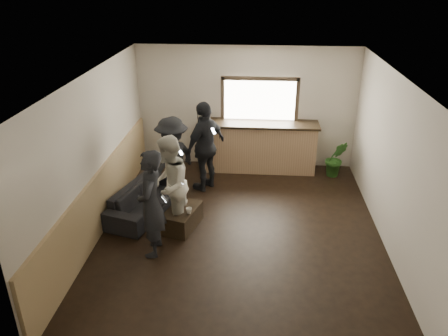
# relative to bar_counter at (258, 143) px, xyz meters

# --- Properties ---
(ground) EXTENTS (5.00, 6.00, 0.01)m
(ground) POSITION_rel_bar_counter_xyz_m (-0.30, -2.70, -0.64)
(ground) COLOR black
(room_shell) EXTENTS (5.01, 6.01, 2.80)m
(room_shell) POSITION_rel_bar_counter_xyz_m (-1.04, -2.70, 0.83)
(room_shell) COLOR silver
(room_shell) RESTS_ON ground
(bar_counter) EXTENTS (2.70, 0.68, 2.13)m
(bar_counter) POSITION_rel_bar_counter_xyz_m (0.00, 0.00, 0.00)
(bar_counter) COLOR #9E7856
(bar_counter) RESTS_ON ground
(sofa) EXTENTS (1.24, 2.03, 0.55)m
(sofa) POSITION_rel_bar_counter_xyz_m (-2.14, -2.15, -0.36)
(sofa) COLOR black
(sofa) RESTS_ON ground
(coffee_table) EXTENTS (0.67, 0.93, 0.37)m
(coffee_table) POSITION_rel_bar_counter_xyz_m (-1.34, -2.65, -0.45)
(coffee_table) COLOR black
(coffee_table) RESTS_ON ground
(cup_a) EXTENTS (0.16, 0.16, 0.09)m
(cup_a) POSITION_rel_bar_counter_xyz_m (-1.32, -2.46, -0.22)
(cup_a) COLOR silver
(cup_a) RESTS_ON coffee_table
(cup_b) EXTENTS (0.15, 0.15, 0.10)m
(cup_b) POSITION_rel_bar_counter_xyz_m (-1.19, -2.78, -0.22)
(cup_b) COLOR silver
(cup_b) RESTS_ON coffee_table
(potted_plant) EXTENTS (0.49, 0.40, 0.85)m
(potted_plant) POSITION_rel_bar_counter_xyz_m (1.75, -0.24, -0.22)
(potted_plant) COLOR #2D6623
(potted_plant) RESTS_ON ground
(person_a) EXTENTS (0.50, 0.68, 1.82)m
(person_a) POSITION_rel_bar_counter_xyz_m (-1.69, -3.44, 0.27)
(person_a) COLOR black
(person_a) RESTS_ON ground
(person_b) EXTENTS (0.68, 0.87, 1.78)m
(person_b) POSITION_rel_bar_counter_xyz_m (-1.53, -2.72, 0.25)
(person_b) COLOR beige
(person_b) RESTS_ON ground
(person_c) EXTENTS (1.14, 1.30, 1.75)m
(person_c) POSITION_rel_bar_counter_xyz_m (-1.69, -1.59, 0.23)
(person_c) COLOR black
(person_c) RESTS_ON ground
(person_d) EXTENTS (1.02, 1.19, 1.91)m
(person_d) POSITION_rel_bar_counter_xyz_m (-1.09, -1.05, 0.32)
(person_d) COLOR black
(person_d) RESTS_ON ground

